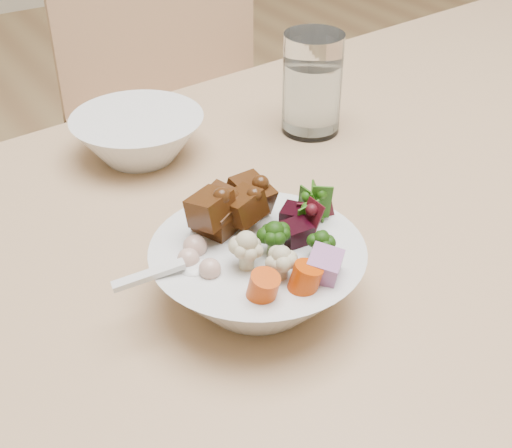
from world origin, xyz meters
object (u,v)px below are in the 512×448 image
(food_bowl, at_px, (258,269))
(water_glass, at_px, (312,88))
(dining_table, at_px, (432,210))
(chair_far, at_px, (178,102))
(side_bowl, at_px, (138,137))

(food_bowl, distance_m, water_glass, 0.36)
(dining_table, bearing_deg, water_glass, 110.37)
(dining_table, distance_m, food_bowl, 0.36)
(food_bowl, bearing_deg, chair_far, 69.35)
(food_bowl, xyz_separation_m, water_glass, (0.25, 0.26, 0.03))
(chair_far, height_order, food_bowl, chair_far)
(chair_far, relative_size, food_bowl, 4.55)
(chair_far, xyz_separation_m, side_bowl, (-0.26, -0.43, 0.18))
(dining_table, height_order, chair_far, chair_far)
(chair_far, bearing_deg, dining_table, -77.91)
(dining_table, relative_size, side_bowl, 8.93)
(dining_table, height_order, side_bowl, side_bowl)
(food_bowl, relative_size, side_bowl, 1.20)
(dining_table, distance_m, chair_far, 0.65)
(chair_far, distance_m, water_glass, 0.53)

